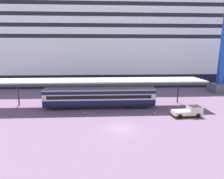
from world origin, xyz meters
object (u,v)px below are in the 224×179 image
at_px(train_carriage, 100,97).
at_px(traffic_cone_mid, 85,113).
at_px(cruise_ship, 125,41).
at_px(service_truck, 189,111).
at_px(traffic_cone_near, 155,113).
at_px(quay_bollard, 190,109).

xyz_separation_m(train_carriage, traffic_cone_mid, (-2.72, -4.10, -1.98)).
relative_size(cruise_ship, service_truck, 23.42).
distance_m(train_carriage, traffic_cone_near, 11.29).
bearing_deg(traffic_cone_mid, train_carriage, 56.48).
bearing_deg(service_truck, quay_bollard, 61.91).
distance_m(service_truck, traffic_cone_mid, 18.79).
xyz_separation_m(train_carriage, traffic_cone_near, (10.00, -4.87, -1.94)).
bearing_deg(quay_bollard, traffic_cone_near, -168.01).
bearing_deg(cruise_ship, quay_bollard, -76.81).
bearing_deg(traffic_cone_mid, traffic_cone_near, -3.46).
bearing_deg(traffic_cone_mid, service_truck, -5.16).
height_order(cruise_ship, quay_bollard, cruise_ship).
xyz_separation_m(service_truck, traffic_cone_near, (-5.99, 0.92, -0.63)).
bearing_deg(train_carriage, traffic_cone_near, -25.96).
relative_size(traffic_cone_mid, quay_bollard, 0.68).
bearing_deg(train_carriage, service_truck, -19.90).
distance_m(traffic_cone_near, quay_bollard, 7.47).
distance_m(cruise_ship, train_carriage, 35.54).
relative_size(cruise_ship, quay_bollard, 129.76).
bearing_deg(service_truck, cruise_ship, 100.43).
xyz_separation_m(traffic_cone_near, quay_bollard, (7.31, 1.55, 0.15)).
distance_m(service_truck, quay_bollard, 2.84).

